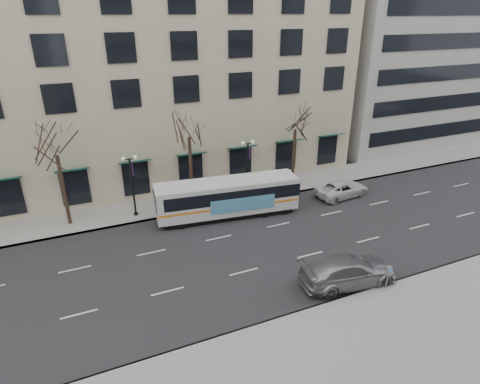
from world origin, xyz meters
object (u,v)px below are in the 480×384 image
white_pickup (342,189)px  pay_station (388,272)px  tree_far_left (54,143)px  lamp_post_left (132,183)px  tree_far_mid (189,126)px  tree_far_right (296,119)px  lamp_post_right (248,165)px  silver_car (348,271)px  city_bus (228,197)px

white_pickup → pay_station: pay_station is taller
tree_far_left → pay_station: bearing=-43.2°
lamp_post_left → pay_station: bearing=-51.9°
tree_far_mid → tree_far_right: (10.00, -0.00, -0.48)m
lamp_post_right → tree_far_left: bearing=177.7°
tree_far_left → silver_car: bearing=-43.7°
lamp_post_right → silver_car: bearing=-88.5°
tree_far_right → pay_station: tree_far_right is taller
tree_far_right → white_pickup: tree_far_right is taller
tree_far_mid → silver_car: 16.76m
tree_far_left → pay_station: tree_far_left is taller
city_bus → tree_far_mid: bearing=127.2°
lamp_post_right → lamp_post_left: bearing=180.0°
lamp_post_left → pay_station: size_ratio=3.52×
lamp_post_right → tree_far_right: bearing=6.9°
tree_far_left → lamp_post_left: size_ratio=1.60×
lamp_post_right → white_pickup: (7.81, -3.40, -2.24)m
tree_far_left → lamp_post_right: tree_far_left is taller
tree_far_right → silver_car: (-4.62, -14.68, -5.54)m
city_bus → tree_far_right: bearing=30.1°
white_pickup → tree_far_left: bearing=73.9°
pay_station → lamp_post_left: bearing=131.9°
white_pickup → lamp_post_right: bearing=60.3°
lamp_post_right → city_bus: 4.31m
tree_far_mid → lamp_post_left: (-4.99, -0.60, -3.96)m
city_bus → pay_station: 13.67m
city_bus → white_pickup: 10.87m
tree_far_left → lamp_post_right: size_ratio=1.60×
tree_far_right → silver_car: size_ratio=1.33×
tree_far_mid → lamp_post_left: size_ratio=1.64×
tree_far_left → lamp_post_right: bearing=-2.3°
tree_far_mid → white_pickup: tree_far_mid is taller
tree_far_right → pay_station: bearing=-100.0°
tree_far_left → tree_far_right: 20.00m
city_bus → white_pickup: (10.81, -0.56, -0.99)m
city_bus → pay_station: city_bus is taller
tree_far_mid → pay_station: 18.51m
tree_far_mid → tree_far_right: size_ratio=1.06×
tree_far_right → white_pickup: bearing=-54.8°
tree_far_left → tree_far_mid: size_ratio=0.98×
tree_far_right → lamp_post_left: 15.40m
lamp_post_left → white_pickup: size_ratio=1.02×
tree_far_right → lamp_post_left: tree_far_right is taller
tree_far_left → lamp_post_left: bearing=-6.8°
silver_car → white_pickup: bearing=-28.2°
tree_far_right → lamp_post_right: size_ratio=1.55×
tree_far_mid → city_bus: (2.01, -3.44, -5.20)m
tree_far_left → white_pickup: (22.82, -4.00, -5.99)m
lamp_post_left → pay_station: lamp_post_left is taller
lamp_post_left → pay_station: 19.77m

